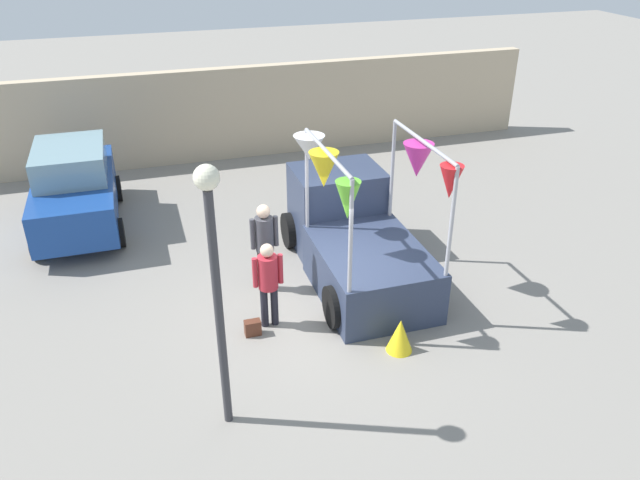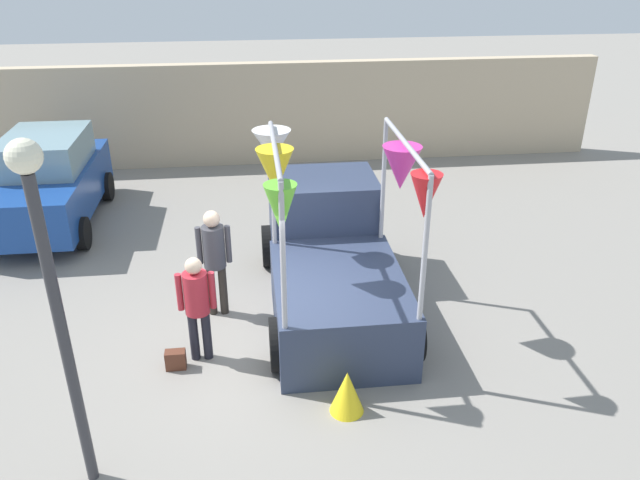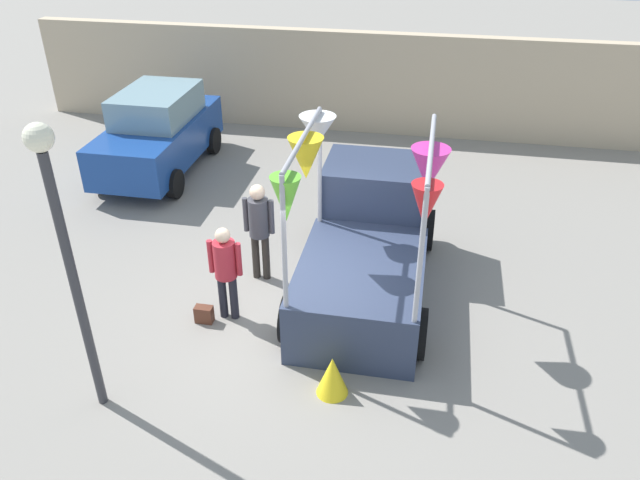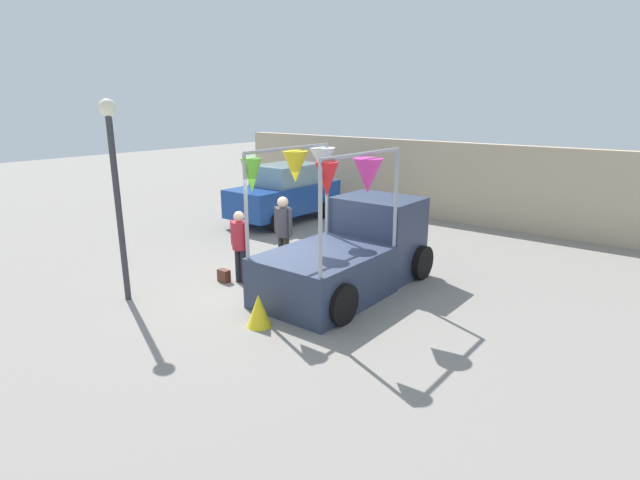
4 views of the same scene
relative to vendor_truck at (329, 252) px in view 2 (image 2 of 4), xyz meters
name	(u,v)px [view 2 (image 2 of 4)]	position (x,y,z in m)	size (l,w,h in m)	color
ground_plane	(275,345)	(-0.97, -1.20, -0.88)	(60.00, 60.00, 0.00)	gray
vendor_truck	(329,252)	(0.00, 0.00, 0.00)	(2.51, 4.06, 3.01)	#2D3851
parked_car	(49,181)	(-5.29, 3.70, 0.07)	(1.88, 4.00, 1.88)	navy
person_customer	(197,300)	(-2.01, -1.38, 0.09)	(0.53, 0.34, 1.61)	black
person_vendor	(214,253)	(-1.81, -0.21, 0.21)	(0.53, 0.34, 1.78)	#2D2823
handbag	(176,360)	(-2.36, -1.58, -0.74)	(0.28, 0.16, 0.28)	#592D1E
street_lamp	(50,278)	(-3.12, -3.46, 1.68)	(0.32, 0.32, 3.92)	#333338
brick_boundary_wall	(256,114)	(-0.97, 7.16, 0.42)	(18.00, 0.36, 2.60)	tan
folded_kite_bundle_sunflower	(347,392)	(-0.13, -2.72, -0.58)	(0.44, 0.44, 0.60)	yellow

